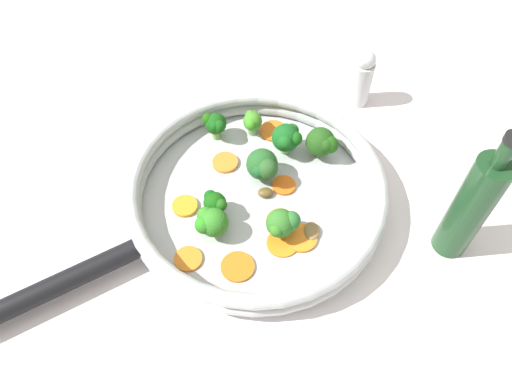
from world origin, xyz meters
name	(u,v)px	position (x,y,z in m)	size (l,w,h in m)	color
ground_plane	(256,204)	(0.00, 0.00, 0.00)	(4.00, 4.00, 0.00)	white
skillet	(256,201)	(0.00, 0.00, 0.01)	(0.35, 0.35, 0.01)	#B2B5B7
skillet_rim_wall	(256,190)	(0.00, 0.00, 0.04)	(0.37, 0.37, 0.04)	#B2B8B8
skillet_handle	(59,285)	(-0.21, -0.19, 0.03)	(0.03, 0.03, 0.23)	black
skillet_rivet_left	(141,226)	(-0.15, -0.08, 0.02)	(0.01, 0.01, 0.01)	#AEB8B4
skillet_rivet_right	(162,267)	(-0.10, -0.14, 0.02)	(0.01, 0.01, 0.01)	#B0B0B4
carrot_slice_0	(301,238)	(0.07, -0.05, 0.02)	(0.04, 0.04, 0.00)	orange
carrot_slice_1	(272,131)	(0.00, 0.13, 0.02)	(0.04, 0.04, 0.00)	orange
carrot_slice_2	(188,259)	(-0.07, -0.12, 0.02)	(0.04, 0.04, 0.00)	orange
carrot_slice_3	(225,163)	(-0.06, 0.05, 0.02)	(0.04, 0.04, 0.01)	orange
carrot_slice_4	(281,221)	(0.04, -0.03, 0.02)	(0.04, 0.04, 0.00)	orange
carrot_slice_5	(241,267)	(0.00, -0.11, 0.02)	(0.04, 0.04, 0.00)	orange
carrot_slice_6	(284,185)	(0.04, 0.03, 0.02)	(0.03, 0.03, 0.00)	orange
carrot_slice_7	(282,243)	(0.05, -0.07, 0.02)	(0.04, 0.04, 0.00)	orange
carrot_slice_8	(185,206)	(-0.10, -0.04, 0.02)	(0.04, 0.04, 0.01)	orange
broccoli_floret_0	(215,124)	(-0.09, 0.10, 0.05)	(0.04, 0.04, 0.05)	#6B9647
broccoli_floret_1	(287,138)	(0.03, 0.10, 0.05)	(0.05, 0.05, 0.05)	#6FA45E
broccoli_floret_2	(322,143)	(0.08, 0.10, 0.05)	(0.05, 0.04, 0.05)	#61854B
broccoli_floret_3	(264,166)	(0.00, 0.04, 0.04)	(0.05, 0.05, 0.05)	#78A156
broccoli_floret_4	(211,222)	(-0.05, -0.07, 0.04)	(0.04, 0.04, 0.05)	#7D994F
broccoli_floret_5	(252,121)	(-0.03, 0.12, 0.04)	(0.03, 0.04, 0.04)	#6C9B5F
broccoli_floret_6	(282,223)	(0.05, -0.05, 0.04)	(0.05, 0.04, 0.05)	#66934B
broccoli_floret_7	(215,203)	(-0.05, -0.04, 0.04)	(0.04, 0.03, 0.04)	#85A75E
mushroom_piece_0	(265,193)	(0.01, 0.01, 0.02)	(0.02, 0.02, 0.01)	brown
mushroom_piece_1	(312,231)	(0.09, -0.04, 0.02)	(0.03, 0.02, 0.01)	olive
salt_shaker	(362,78)	(0.12, 0.24, 0.05)	(0.04, 0.04, 0.11)	silver
oil_bottle	(471,207)	(0.28, -0.01, 0.09)	(0.05, 0.05, 0.22)	#193D1E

